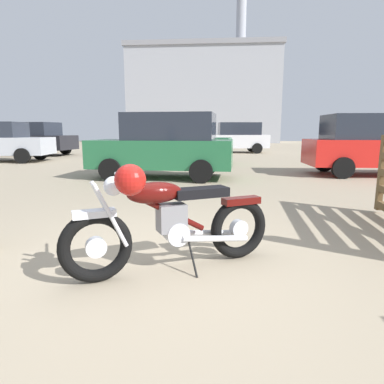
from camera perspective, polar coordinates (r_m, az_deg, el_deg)
ground_plane at (r=3.49m, az=-5.88°, el=-11.82°), size 80.00×80.00×0.00m
vintage_motorcycle at (r=3.13m, az=-3.94°, el=-4.88°), size 1.93×1.08×1.07m
pale_sedan_back at (r=11.30m, az=28.46°, el=7.16°), size 3.96×1.95×1.78m
blue_hatchback_right at (r=13.81m, az=-2.27°, el=8.43°), size 4.43×2.44×1.67m
silver_sedan_mid at (r=9.41m, az=-4.66°, el=7.96°), size 4.06×2.16×1.78m
red_hatchback_near at (r=20.41m, az=7.51°, el=9.23°), size 3.97×1.97×1.78m
dark_sedan_left at (r=20.20m, az=-26.10°, el=8.32°), size 4.94×2.61×1.74m
industrial_building at (r=40.94m, az=2.17°, el=15.97°), size 17.12×10.99×18.97m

